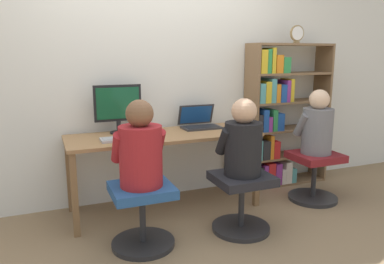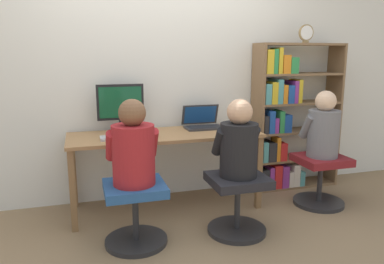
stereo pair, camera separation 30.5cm
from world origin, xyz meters
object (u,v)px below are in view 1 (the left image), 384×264
laptop (200,123)px  office_chair_left (142,211)px  keyboard (125,138)px  office_chair_side (314,173)px  desktop_monitor (118,107)px  person_at_laptop (243,142)px  bookshelf (277,120)px  person_near_shelf (317,126)px  person_at_monitor (140,150)px  desk_clock (297,34)px  office_chair_right (242,198)px

laptop → office_chair_left: bearing=-136.1°
keyboard → office_chair_side: keyboard is taller
desktop_monitor → person_at_laptop: size_ratio=0.72×
desktop_monitor → bookshelf: bookshelf is taller
person_near_shelf → office_chair_left: bearing=-171.8°
desktop_monitor → person_at_monitor: size_ratio=0.69×
laptop → desk_clock: (1.08, -0.04, 0.87)m
person_at_monitor → office_chair_right: bearing=-4.0°
person_at_monitor → office_chair_side: 1.89m
laptop → office_chair_left: (-0.79, -0.76, -0.49)m
bookshelf → office_chair_side: (0.09, -0.53, -0.46)m
desk_clock → laptop: bearing=177.8°
keyboard → person_at_monitor: (0.01, -0.50, 0.02)m
desktop_monitor → office_chair_right: 1.37m
office_chair_left → desk_clock: desk_clock is taller
desktop_monitor → office_chair_side: size_ratio=0.92×
bookshelf → desktop_monitor: bearing=179.4°
keyboard → person_at_laptop: bearing=-34.0°
desktop_monitor → bookshelf: bearing=-0.6°
desktop_monitor → office_chair_left: 1.06m
person_near_shelf → office_chair_right: bearing=-162.6°
desk_clock → office_chair_side: size_ratio=0.38×
person_at_monitor → person_at_laptop: size_ratio=1.04×
office_chair_left → office_chair_side: 1.83m
desk_clock → desktop_monitor: bearing=177.5°
person_near_shelf → desk_clock: bearing=83.3°
desktop_monitor → laptop: (0.79, -0.04, -0.20)m
bookshelf → person_near_shelf: (0.09, -0.52, 0.02)m
office_chair_left → person_at_monitor: 0.48m
bookshelf → office_chair_side: 0.70m
person_at_laptop → office_chair_side: (1.00, 0.30, -0.47)m
keyboard → person_near_shelf: (1.82, -0.25, 0.02)m
keyboard → person_at_monitor: 0.51m
person_at_monitor → bookshelf: 1.89m
keyboard → office_chair_side: size_ratio=0.84×
desktop_monitor → keyboard: (-0.01, -0.29, -0.23)m
bookshelf → desk_clock: desk_clock is taller
laptop → person_at_monitor: size_ratio=0.58×
office_chair_side → office_chair_left: bearing=-171.9°
office_chair_right → person_at_monitor: bearing=176.0°
laptop → desk_clock: bearing=-2.2°
laptop → person_at_laptop: 0.81m
office_chair_left → desk_clock: 2.42m
desktop_monitor → person_at_laptop: desktop_monitor is taller
office_chair_left → keyboard: bearing=90.9°
desktop_monitor → keyboard: desktop_monitor is taller
person_at_monitor → office_chair_side: (1.81, 0.25, -0.48)m
person_at_monitor → bookshelf: bearing=24.4°
keyboard → person_at_laptop: person_at_laptop is taller
laptop → person_near_shelf: person_near_shelf is taller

